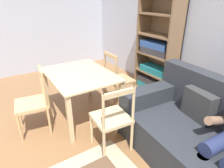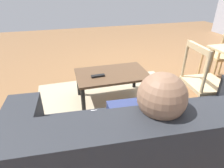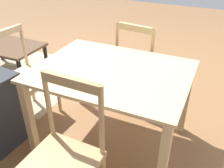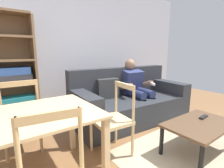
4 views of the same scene
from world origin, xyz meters
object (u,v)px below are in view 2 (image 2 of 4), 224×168
(dining_chair_by_doorway, at_px, (223,55))
(couch, at_px, (161,158))
(tv_remote, at_px, (98,76))
(person_lounging, at_px, (139,139))
(coffee_table, at_px, (112,77))
(dining_chair_facing_couch, at_px, (204,84))

(dining_chair_by_doorway, bearing_deg, couch, 38.33)
(couch, relative_size, tv_remote, 13.03)
(person_lounging, distance_m, tv_remote, 1.32)
(couch, relative_size, coffee_table, 2.40)
(person_lounging, height_order, coffee_table, person_lounging)
(person_lounging, relative_size, dining_chair_facing_couch, 1.26)
(coffee_table, relative_size, tv_remote, 5.43)
(couch, bearing_deg, dining_chair_facing_couch, -141.31)
(tv_remote, bearing_deg, coffee_table, 102.26)
(person_lounging, height_order, dining_chair_facing_couch, person_lounging)
(coffee_table, height_order, tv_remote, tv_remote)
(person_lounging, distance_m, dining_chair_facing_couch, 1.32)
(couch, distance_m, dining_chair_by_doorway, 2.32)
(couch, xyz_separation_m, tv_remote, (0.19, -1.29, 0.07))
(dining_chair_facing_couch, bearing_deg, dining_chair_by_doorway, -142.02)
(person_lounging, bearing_deg, couch, -174.70)
(couch, distance_m, dining_chair_facing_couch, 1.15)
(couch, relative_size, person_lounging, 1.96)
(dining_chair_facing_couch, bearing_deg, person_lounging, 33.98)
(couch, xyz_separation_m, person_lounging, (0.20, 0.02, 0.25))
(tv_remote, distance_m, dining_chair_facing_couch, 1.23)
(tv_remote, relative_size, dining_chair_facing_couch, 0.19)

